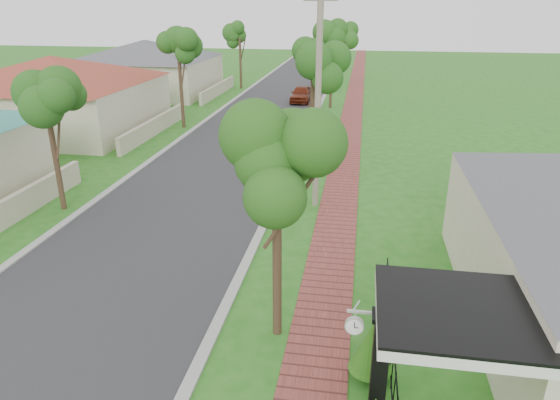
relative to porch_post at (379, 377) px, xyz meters
The scene contains 15 objects.
ground 4.79m from the porch_post, 167.60° to the left, with size 160.00×160.00×0.00m, color #236418.
road 22.34m from the porch_post, 109.77° to the left, with size 7.00×120.00×0.02m, color #28282B.
kerb_right 21.39m from the porch_post, 100.52° to the left, with size 0.30×120.00×0.10m, color #9E9E99.
kerb_left 23.83m from the porch_post, 118.07° to the left, with size 0.30×120.00×0.10m, color #9E9E99.
sidewalk 21.07m from the porch_post, 93.54° to the left, with size 1.50×120.00×0.03m, color #94423B.
porch_post is the anchor object (origin of this frame).
picket_fence 1.21m from the porch_post, 70.71° to the left, with size 0.03×8.02×1.00m.
street_trees 29.02m from the porch_post, 104.93° to the left, with size 10.70×37.65×5.89m.
far_house_red 28.70m from the porch_post, 132.91° to the left, with size 15.56×15.56×4.60m.
far_house_grey 40.09m from the porch_post, 119.15° to the left, with size 15.56×15.56×4.60m.
parked_car_red 33.50m from the porch_post, 99.54° to the left, with size 1.55×3.85×1.31m, color #5D1E0E.
parked_car_white 40.68m from the porch_post, 95.86° to the left, with size 1.34×3.85×1.27m, color white.
near_tree 4.67m from the porch_post, 133.23° to the left, with size 2.10×2.10×5.39m.
utility_pole 11.62m from the porch_post, 101.56° to the left, with size 1.20×0.24×8.09m.
station_clock 1.04m from the porch_post, 140.60° to the left, with size 0.64×0.13×0.53m.
Camera 1 is at (3.94, -8.63, 7.63)m, focal length 32.00 mm.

